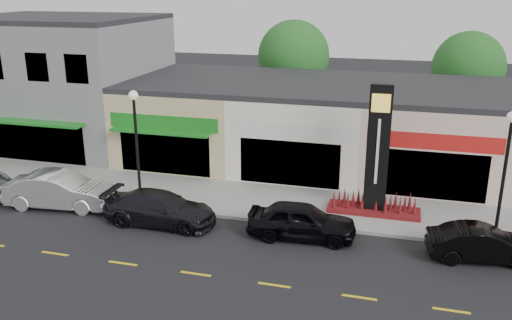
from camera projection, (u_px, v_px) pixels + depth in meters
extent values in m
plane|color=black|center=(291.00, 248.00, 22.07)|extent=(120.00, 120.00, 0.00)
cube|color=gray|center=(310.00, 206.00, 26.04)|extent=(52.00, 4.30, 0.15)
cube|color=gray|center=(301.00, 225.00, 23.98)|extent=(52.00, 0.20, 0.15)
cube|color=slate|center=(62.00, 83.00, 35.89)|extent=(12.00, 10.00, 8.00)
cube|color=#262628|center=(55.00, 18.00, 34.61)|extent=(12.00, 10.00, 0.30)
cube|color=black|center=(18.00, 140.00, 32.16)|extent=(9.00, 0.10, 2.40)
cube|color=#1B7A1F|center=(9.00, 121.00, 31.30)|extent=(9.50, 1.00, 0.14)
cube|color=black|center=(37.00, 67.00, 30.30)|extent=(1.40, 0.10, 1.60)
cube|color=black|center=(77.00, 69.00, 29.67)|extent=(1.40, 0.10, 1.60)
cube|color=tan|center=(197.00, 117.00, 34.05)|extent=(7.00, 10.00, 4.50)
cube|color=#262628|center=(196.00, 79.00, 33.31)|extent=(7.00, 10.00, 0.30)
cube|color=black|center=(165.00, 153.00, 29.78)|extent=(5.25, 0.10, 2.40)
cube|color=#1B7A1F|center=(163.00, 123.00, 29.25)|extent=(6.30, 0.12, 0.80)
cube|color=#1B7A1F|center=(160.00, 132.00, 28.96)|extent=(5.60, 0.90, 0.12)
cube|color=silver|center=(307.00, 124.00, 32.30)|extent=(7.00, 10.00, 4.50)
cube|color=#262628|center=(308.00, 85.00, 31.55)|extent=(7.00, 10.00, 0.30)
cube|color=black|center=(289.00, 163.00, 28.02)|extent=(5.25, 0.10, 2.40)
cube|color=silver|center=(290.00, 131.00, 27.49)|extent=(6.30, 0.12, 0.80)
cube|color=beige|center=(429.00, 133.00, 30.54)|extent=(7.00, 10.00, 4.50)
cube|color=#262628|center=(434.00, 90.00, 29.79)|extent=(7.00, 10.00, 0.30)
cube|color=black|center=(431.00, 175.00, 26.27)|extent=(5.25, 0.10, 2.40)
cube|color=red|center=(434.00, 142.00, 25.74)|extent=(6.30, 0.12, 0.80)
cylinder|color=#382619|center=(293.00, 105.00, 40.47)|extent=(0.36, 0.36, 3.15)
sphere|color=#194C17|center=(294.00, 56.00, 39.33)|extent=(5.20, 5.20, 5.20)
cylinder|color=#382619|center=(462.00, 116.00, 37.48)|extent=(0.36, 0.36, 2.97)
sphere|color=#194C17|center=(468.00, 67.00, 36.43)|extent=(4.80, 4.80, 4.80)
cylinder|color=black|center=(141.00, 199.00, 26.28)|extent=(0.32, 0.32, 0.30)
cylinder|color=black|center=(137.00, 150.00, 25.51)|extent=(0.14, 0.14, 5.00)
sphere|color=silver|center=(133.00, 95.00, 24.70)|extent=(0.44, 0.44, 0.44)
cylinder|color=black|center=(494.00, 238.00, 22.27)|extent=(0.32, 0.32, 0.30)
cylinder|color=black|center=(503.00, 181.00, 21.49)|extent=(0.14, 0.14, 5.00)
cube|color=#5C0F16|center=(373.00, 210.00, 25.10)|extent=(4.20, 1.30, 0.20)
cube|color=black|center=(378.00, 150.00, 24.19)|extent=(1.00, 0.40, 6.00)
cube|color=yellow|center=(381.00, 103.00, 23.31)|extent=(0.80, 0.05, 0.80)
cube|color=silver|center=(377.00, 152.00, 23.99)|extent=(0.12, 0.04, 3.00)
imported|color=silver|center=(59.00, 190.00, 25.85)|extent=(2.39, 5.34, 1.70)
imported|color=black|center=(160.00, 208.00, 24.07)|extent=(2.06, 5.06, 1.47)
imported|color=black|center=(302.00, 221.00, 22.72)|extent=(2.11, 4.65, 1.55)
imported|color=black|center=(483.00, 244.00, 20.90)|extent=(2.00, 4.31, 1.37)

